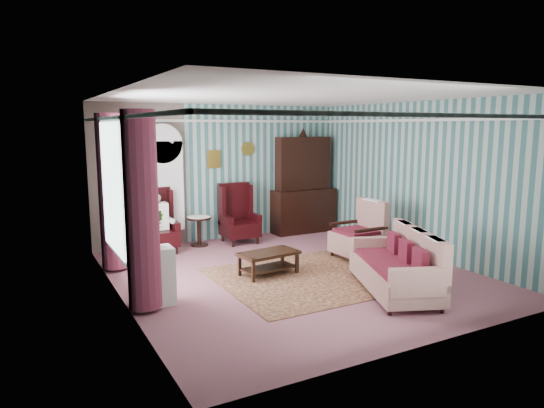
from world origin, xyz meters
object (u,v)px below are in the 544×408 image
wingback_left (157,221)px  wingback_right (240,214)px  bookcase (163,193)px  nest_table (374,233)px  sofa (395,259)px  round_side_table (199,231)px  plant_stand (153,277)px  floral_armchair (358,230)px  dresser_hutch (304,182)px  seated_woman (157,223)px  coffee_table (269,263)px

wingback_left → wingback_right: (1.75, 0.00, 0.00)m
bookcase → wingback_right: size_ratio=1.79×
nest_table → sofa: size_ratio=0.28×
round_side_table → plant_stand: 3.36m
plant_stand → floral_armchair: bearing=8.6°
dresser_hutch → wingback_right: 1.86m
wingback_left → seated_woman: wingback_left is taller
round_side_table → coffee_table: round_side_table is taller
round_side_table → coffee_table: (0.33, -2.45, -0.10)m
seated_woman → plant_stand: size_ratio=1.47×
wingback_right → bookcase: bearing=165.4°
dresser_hutch → nest_table: 2.11m
seated_woman → plant_stand: 2.87m
wingback_right → nest_table: wingback_right is taller
bookcase → dresser_hutch: (3.25, -0.12, 0.06)m
dresser_hutch → coffee_table: 3.57m
round_side_table → sofa: size_ratio=0.31×
bookcase → seated_woman: bookcase is taller
bookcase → seated_woman: size_ratio=1.90×
wingback_left → seated_woman: (0.00, 0.00, -0.04)m
wingback_left → nest_table: (4.07, -1.55, -0.35)m
floral_armchair → nest_table: bearing=-56.6°
dresser_hutch → round_side_table: dresser_hutch is taller
coffee_table → nest_table: bearing=14.7°
round_side_table → sofa: (1.56, -4.09, 0.21)m
dresser_hutch → round_side_table: bearing=-177.4°
wingback_left → coffee_table: size_ratio=1.27×
dresser_hutch → nest_table: bearing=-72.6°
nest_table → coffee_table: nest_table is taller
sofa → plant_stand: bearing=92.2°
nest_table → sofa: 2.89m
dresser_hutch → seated_woman: (-3.50, -0.27, -0.59)m
bookcase → sofa: bearing=-63.0°
bookcase → wingback_right: (1.50, -0.39, -0.50)m
wingback_left → coffee_table: bearing=-61.9°
sofa → floral_armchair: floral_armchair is taller
wingback_left → nest_table: bearing=-20.8°
wingback_left → nest_table: size_ratio=2.31×
round_side_table → wingback_left: bearing=-170.5°
round_side_table → plant_stand: plant_stand is taller
bookcase → round_side_table: 1.07m
dresser_hutch → round_side_table: size_ratio=3.93×
plant_stand → round_side_table: bearing=59.6°
nest_table → coffee_table: (-2.84, -0.75, -0.07)m
sofa → coffee_table: size_ratio=1.93×
round_side_table → plant_stand: bearing=-120.4°
coffee_table → floral_armchair: bearing=4.3°
nest_table → dresser_hutch: bearing=107.4°
wingback_left → coffee_table: (1.23, -2.30, -0.43)m
bookcase → round_side_table: bearing=-20.3°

